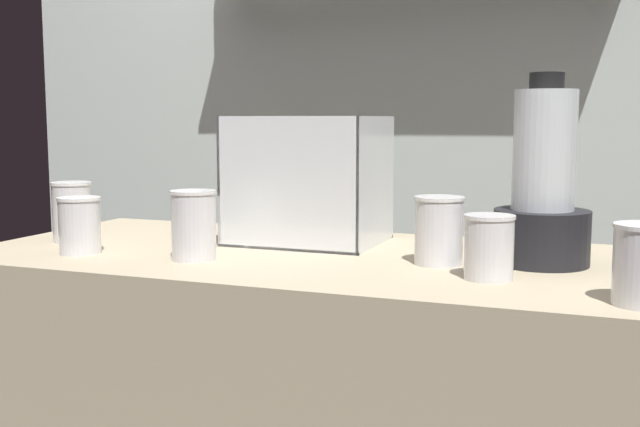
{
  "coord_description": "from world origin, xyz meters",
  "views": [
    {
      "loc": [
        0.53,
        -1.38,
        1.16
      ],
      "look_at": [
        0.0,
        0.0,
        0.98
      ],
      "focal_mm": 42.47,
      "sensor_mm": 36.0,
      "label": 1
    }
  ],
  "objects_px": {
    "juice_cup_beet_middle": "(194,230)",
    "juice_cup_orange_left": "(80,228)",
    "blender_pitcher": "(543,194)",
    "juice_cup_carrot_far_right": "(489,252)",
    "juice_cup_carrot_right": "(439,235)",
    "carrot_display_bin": "(310,203)",
    "juice_cup_beet_far_left": "(72,215)"
  },
  "relations": [
    {
      "from": "juice_cup_beet_far_left",
      "to": "juice_cup_orange_left",
      "type": "xyz_separation_m",
      "value": [
        0.11,
        -0.12,
        -0.01
      ]
    },
    {
      "from": "juice_cup_beet_far_left",
      "to": "juice_cup_carrot_far_right",
      "type": "bearing_deg",
      "value": -4.91
    },
    {
      "from": "blender_pitcher",
      "to": "juice_cup_beet_middle",
      "type": "distance_m",
      "value": 0.65
    },
    {
      "from": "blender_pitcher",
      "to": "juice_cup_beet_middle",
      "type": "bearing_deg",
      "value": -162.88
    },
    {
      "from": "blender_pitcher",
      "to": "juice_cup_orange_left",
      "type": "distance_m",
      "value": 0.89
    },
    {
      "from": "juice_cup_beet_middle",
      "to": "juice_cup_carrot_right",
      "type": "distance_m",
      "value": 0.46
    },
    {
      "from": "juice_cup_carrot_right",
      "to": "juice_cup_carrot_far_right",
      "type": "distance_m",
      "value": 0.15
    },
    {
      "from": "carrot_display_bin",
      "to": "juice_cup_orange_left",
      "type": "xyz_separation_m",
      "value": [
        -0.37,
        -0.3,
        -0.03
      ]
    },
    {
      "from": "juice_cup_beet_far_left",
      "to": "juice_cup_orange_left",
      "type": "bearing_deg",
      "value": -46.15
    },
    {
      "from": "blender_pitcher",
      "to": "juice_cup_orange_left",
      "type": "height_order",
      "value": "blender_pitcher"
    },
    {
      "from": "carrot_display_bin",
      "to": "juice_cup_beet_middle",
      "type": "xyz_separation_m",
      "value": [
        -0.13,
        -0.28,
        -0.03
      ]
    },
    {
      "from": "juice_cup_carrot_right",
      "to": "juice_cup_carrot_far_right",
      "type": "height_order",
      "value": "juice_cup_carrot_right"
    },
    {
      "from": "juice_cup_carrot_far_right",
      "to": "juice_cup_beet_middle",
      "type": "bearing_deg",
      "value": -177.97
    },
    {
      "from": "juice_cup_beet_middle",
      "to": "carrot_display_bin",
      "type": "bearing_deg",
      "value": 65.43
    },
    {
      "from": "juice_cup_orange_left",
      "to": "juice_cup_carrot_far_right",
      "type": "relative_size",
      "value": 1.04
    },
    {
      "from": "blender_pitcher",
      "to": "juice_cup_orange_left",
      "type": "relative_size",
      "value": 3.09
    },
    {
      "from": "carrot_display_bin",
      "to": "juice_cup_carrot_right",
      "type": "distance_m",
      "value": 0.35
    },
    {
      "from": "juice_cup_beet_far_left",
      "to": "juice_cup_beet_middle",
      "type": "height_order",
      "value": "juice_cup_beet_middle"
    },
    {
      "from": "carrot_display_bin",
      "to": "blender_pitcher",
      "type": "distance_m",
      "value": 0.5
    },
    {
      "from": "juice_cup_orange_left",
      "to": "juice_cup_beet_middle",
      "type": "relative_size",
      "value": 0.85
    },
    {
      "from": "juice_cup_beet_far_left",
      "to": "juice_cup_carrot_right",
      "type": "height_order",
      "value": "juice_cup_beet_far_left"
    },
    {
      "from": "juice_cup_carrot_far_right",
      "to": "blender_pitcher",
      "type": "bearing_deg",
      "value": 67.8
    },
    {
      "from": "juice_cup_carrot_far_right",
      "to": "juice_cup_carrot_right",
      "type": "bearing_deg",
      "value": 136.35
    },
    {
      "from": "blender_pitcher",
      "to": "juice_cup_carrot_far_right",
      "type": "xyz_separation_m",
      "value": [
        -0.07,
        -0.17,
        -0.08
      ]
    },
    {
      "from": "carrot_display_bin",
      "to": "juice_cup_beet_middle",
      "type": "height_order",
      "value": "carrot_display_bin"
    },
    {
      "from": "juice_cup_beet_far_left",
      "to": "juice_cup_beet_middle",
      "type": "distance_m",
      "value": 0.37
    },
    {
      "from": "juice_cup_beet_far_left",
      "to": "carrot_display_bin",
      "type": "bearing_deg",
      "value": 20.26
    },
    {
      "from": "juice_cup_beet_middle",
      "to": "juice_cup_orange_left",
      "type": "bearing_deg",
      "value": -175.4
    },
    {
      "from": "juice_cup_orange_left",
      "to": "juice_cup_beet_middle",
      "type": "distance_m",
      "value": 0.25
    },
    {
      "from": "carrot_display_bin",
      "to": "juice_cup_carrot_right",
      "type": "xyz_separation_m",
      "value": [
        0.31,
        -0.16,
        -0.03
      ]
    },
    {
      "from": "juice_cup_carrot_right",
      "to": "juice_cup_carrot_far_right",
      "type": "xyz_separation_m",
      "value": [
        0.11,
        -0.1,
        -0.01
      ]
    },
    {
      "from": "juice_cup_orange_left",
      "to": "juice_cup_carrot_right",
      "type": "distance_m",
      "value": 0.7
    }
  ]
}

